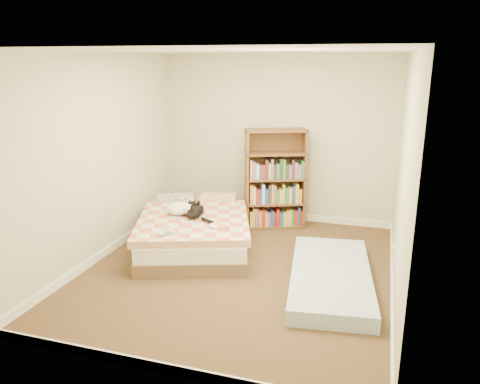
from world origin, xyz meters
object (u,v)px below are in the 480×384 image
(bed, at_px, (195,230))
(bookshelf, at_px, (275,191))
(white_dog, at_px, (180,209))
(floor_mattress, at_px, (331,277))
(black_cat, at_px, (197,211))

(bed, xyz_separation_m, bookshelf, (0.83, 1.10, 0.31))
(white_dog, bearing_deg, bookshelf, 22.35)
(floor_mattress, height_order, white_dog, white_dog)
(bed, height_order, bookshelf, bookshelf)
(bed, bearing_deg, white_dog, -178.45)
(bookshelf, distance_m, black_cat, 1.40)
(bookshelf, relative_size, floor_mattress, 0.77)
(bed, xyz_separation_m, floor_mattress, (1.85, -0.57, -0.14))
(white_dog, bearing_deg, black_cat, -24.18)
(floor_mattress, bearing_deg, black_cat, 156.67)
(floor_mattress, bearing_deg, bed, 155.38)
(bed, height_order, floor_mattress, bed)
(white_dog, bearing_deg, bed, -5.81)
(bed, relative_size, white_dog, 5.18)
(bookshelf, height_order, black_cat, bookshelf)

